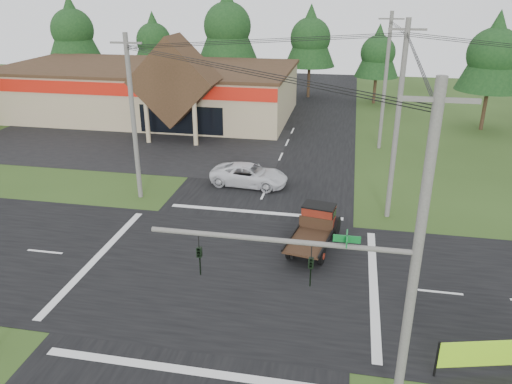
# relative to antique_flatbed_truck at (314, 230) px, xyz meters

# --- Properties ---
(ground) EXTENTS (120.00, 120.00, 0.00)m
(ground) POSITION_rel_antique_flatbed_truck_xyz_m (-3.88, -3.15, -1.06)
(ground) COLOR #2A4318
(ground) RESTS_ON ground
(road_ns) EXTENTS (12.00, 120.00, 0.02)m
(road_ns) POSITION_rel_antique_flatbed_truck_xyz_m (-3.88, -3.15, -1.05)
(road_ns) COLOR black
(road_ns) RESTS_ON ground
(road_ew) EXTENTS (120.00, 12.00, 0.02)m
(road_ew) POSITION_rel_antique_flatbed_truck_xyz_m (-3.88, -3.15, -1.05)
(road_ew) COLOR black
(road_ew) RESTS_ON ground
(parking_apron) EXTENTS (28.00, 14.00, 0.02)m
(parking_apron) POSITION_rel_antique_flatbed_truck_xyz_m (-17.88, 15.85, -1.05)
(parking_apron) COLOR black
(parking_apron) RESTS_ON ground
(cvs_building) EXTENTS (30.40, 18.20, 9.19)m
(cvs_building) POSITION_rel_antique_flatbed_truck_xyz_m (-19.59, 26.42, 1.71)
(cvs_building) COLOR tan
(cvs_building) RESTS_ON ground
(traffic_signal_mast) EXTENTS (8.12, 0.24, 7.00)m
(traffic_signal_mast) POSITION_rel_antique_flatbed_truck_xyz_m (1.94, -10.65, 3.36)
(traffic_signal_mast) COLOR #595651
(traffic_signal_mast) RESTS_ON ground
(utility_pole_nr) EXTENTS (2.00, 0.30, 11.00)m
(utility_pole_nr) POSITION_rel_antique_flatbed_truck_xyz_m (3.62, -10.65, 4.57)
(utility_pole_nr) COLOR #595651
(utility_pole_nr) RESTS_ON ground
(utility_pole_nw) EXTENTS (2.00, 0.30, 10.50)m
(utility_pole_nw) POSITION_rel_antique_flatbed_truck_xyz_m (-11.88, 4.85, 4.32)
(utility_pole_nw) COLOR #595651
(utility_pole_nw) RESTS_ON ground
(utility_pole_ne) EXTENTS (2.00, 0.30, 11.50)m
(utility_pole_ne) POSITION_rel_antique_flatbed_truck_xyz_m (4.12, 4.85, 4.82)
(utility_pole_ne) COLOR #595651
(utility_pole_ne) RESTS_ON ground
(utility_pole_n) EXTENTS (2.00, 0.30, 11.20)m
(utility_pole_n) POSITION_rel_antique_flatbed_truck_xyz_m (4.12, 18.85, 4.67)
(utility_pole_n) COLOR #595651
(utility_pole_n) RESTS_ON ground
(tree_row_a) EXTENTS (6.72, 6.72, 12.12)m
(tree_row_a) POSITION_rel_antique_flatbed_truck_xyz_m (-33.88, 36.85, 6.98)
(tree_row_a) COLOR #332316
(tree_row_a) RESTS_ON ground
(tree_row_b) EXTENTS (5.60, 5.60, 10.10)m
(tree_row_b) POSITION_rel_antique_flatbed_truck_xyz_m (-23.88, 38.85, 5.64)
(tree_row_b) COLOR #332316
(tree_row_b) RESTS_ON ground
(tree_row_c) EXTENTS (7.28, 7.28, 13.13)m
(tree_row_c) POSITION_rel_antique_flatbed_truck_xyz_m (-13.88, 37.85, 7.66)
(tree_row_c) COLOR #332316
(tree_row_c) RESTS_ON ground
(tree_row_d) EXTENTS (6.16, 6.16, 11.11)m
(tree_row_d) POSITION_rel_antique_flatbed_truck_xyz_m (-3.88, 38.85, 6.31)
(tree_row_d) COLOR #332316
(tree_row_d) RESTS_ON ground
(tree_row_e) EXTENTS (5.04, 5.04, 9.09)m
(tree_row_e) POSITION_rel_antique_flatbed_truck_xyz_m (4.12, 36.85, 4.97)
(tree_row_e) COLOR #332316
(tree_row_e) RESTS_ON ground
(tree_side_ne) EXTENTS (6.16, 6.16, 11.11)m
(tree_side_ne) POSITION_rel_antique_flatbed_truck_xyz_m (14.12, 26.85, 6.31)
(tree_side_ne) COLOR #332316
(tree_side_ne) RESTS_ON ground
(antique_flatbed_truck) EXTENTS (2.81, 5.35, 2.13)m
(antique_flatbed_truck) POSITION_rel_antique_flatbed_truck_xyz_m (0.00, 0.00, 0.00)
(antique_flatbed_truck) COLOR #61190D
(antique_flatbed_truck) RESTS_ON ground
(roadside_banner) EXTENTS (4.37, 1.23, 1.53)m
(roadside_banner) POSITION_rel_antique_flatbed_truck_xyz_m (7.23, -8.18, -0.30)
(roadside_banner) COLOR #92D91C
(roadside_banner) RESTS_ON ground
(white_pickup) EXTENTS (5.58, 2.95, 1.49)m
(white_pickup) POSITION_rel_antique_flatbed_truck_xyz_m (-5.17, 8.30, -0.32)
(white_pickup) COLOR silver
(white_pickup) RESTS_ON ground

